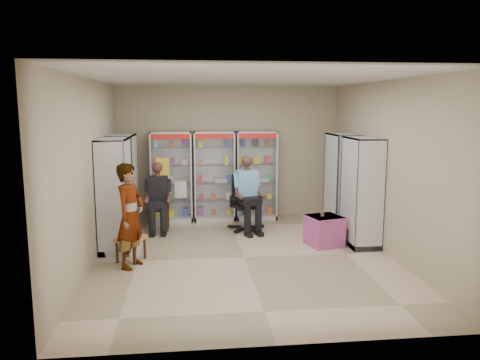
{
  "coord_description": "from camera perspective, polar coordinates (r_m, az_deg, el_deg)",
  "views": [
    {
      "loc": [
        -0.92,
        -7.64,
        2.57
      ],
      "look_at": [
        0.01,
        0.7,
        1.23
      ],
      "focal_mm": 35.0,
      "sensor_mm": 36.0,
      "label": 1
    }
  ],
  "objects": [
    {
      "name": "floor",
      "position": [
        8.11,
        0.5,
        -9.39
      ],
      "size": [
        6.0,
        6.0,
        0.0
      ],
      "primitive_type": "plane",
      "color": "#C9AB8B",
      "rests_on": "ground"
    },
    {
      "name": "room_shell",
      "position": [
        7.72,
        0.52,
        4.61
      ],
      "size": [
        5.02,
        6.02,
        3.01
      ],
      "color": "tan",
      "rests_on": "ground"
    },
    {
      "name": "cabinet_left_far",
      "position": [
        9.66,
        -14.05,
        -0.55
      ],
      "size": [
        0.9,
        0.5,
        2.0
      ],
      "primitive_type": "cube",
      "rotation": [
        0.0,
        0.0,
        -1.57
      ],
      "color": "silver",
      "rests_on": "floor"
    },
    {
      "name": "seated_customer",
      "position": [
        9.8,
        -9.91,
        -2.24
      ],
      "size": [
        0.44,
        0.6,
        1.34
      ],
      "primitive_type": null,
      "color": "black",
      "rests_on": "floor"
    },
    {
      "name": "cabinet_right_far",
      "position": [
        9.89,
        12.32,
        -0.27
      ],
      "size": [
        0.9,
        0.5,
        2.0
      ],
      "primitive_type": "cube",
      "rotation": [
        0.0,
        0.0,
        1.57
      ],
      "color": "#A4A7AB",
      "rests_on": "floor"
    },
    {
      "name": "pink_trunk",
      "position": [
        8.84,
        10.23,
        -6.1
      ],
      "size": [
        0.71,
        0.69,
        0.56
      ],
      "primitive_type": "cube",
      "rotation": [
        0.0,
        0.0,
        0.28
      ],
      "color": "#BF4C84",
      "rests_on": "floor"
    },
    {
      "name": "cabinet_back_mid",
      "position": [
        10.5,
        -3.16,
        0.47
      ],
      "size": [
        0.9,
        0.5,
        2.0
      ],
      "primitive_type": "cube",
      "color": "#A6A8AD",
      "rests_on": "floor"
    },
    {
      "name": "woven_stool_a",
      "position": [
        9.06,
        12.11,
        -6.35
      ],
      "size": [
        0.5,
        0.5,
        0.38
      ],
      "primitive_type": "cube",
      "rotation": [
        0.0,
        0.0,
        -0.38
      ],
      "color": "#9E7443",
      "rests_on": "floor"
    },
    {
      "name": "cabinet_right_near",
      "position": [
        8.87,
        14.58,
        -1.42
      ],
      "size": [
        0.9,
        0.5,
        2.0
      ],
      "primitive_type": "cube",
      "rotation": [
        0.0,
        0.0,
        1.57
      ],
      "color": "#ADB1B5",
      "rests_on": "floor"
    },
    {
      "name": "office_chair",
      "position": [
        9.7,
        0.73,
        -2.79
      ],
      "size": [
        0.75,
        0.75,
        1.15
      ],
      "primitive_type": "cube",
      "rotation": [
        0.0,
        0.0,
        0.22
      ],
      "color": "black",
      "rests_on": "floor"
    },
    {
      "name": "tea_glass",
      "position": [
        8.76,
        10.03,
        -4.06
      ],
      "size": [
        0.07,
        0.07,
        0.09
      ],
      "primitive_type": "cylinder",
      "color": "#5D1308",
      "rests_on": "pink_trunk"
    },
    {
      "name": "standing_man",
      "position": [
        7.63,
        -13.21,
        -4.27
      ],
      "size": [
        0.62,
        0.72,
        1.68
      ],
      "primitive_type": "imported",
      "rotation": [
        0.0,
        0.0,
        1.15
      ],
      "color": "gray",
      "rests_on": "floor"
    },
    {
      "name": "woven_stool_b",
      "position": [
        8.09,
        -13.15,
        -8.15
      ],
      "size": [
        0.54,
        0.54,
        0.41
      ],
      "primitive_type": "cube",
      "rotation": [
        0.0,
        0.0,
        -0.41
      ],
      "color": "olive",
      "rests_on": "floor"
    },
    {
      "name": "cabinet_back_right",
      "position": [
        10.6,
        1.98,
        0.55
      ],
      "size": [
        0.9,
        0.5,
        2.0
      ],
      "primitive_type": "cube",
      "color": "#A0A2A7",
      "rests_on": "floor"
    },
    {
      "name": "seated_shopkeeper",
      "position": [
        9.62,
        0.77,
        -1.93
      ],
      "size": [
        0.62,
        0.76,
        1.46
      ],
      "primitive_type": null,
      "rotation": [
        0.0,
        0.0,
        0.22
      ],
      "color": "#64A0C7",
      "rests_on": "floor"
    },
    {
      "name": "wooden_chair",
      "position": [
        9.89,
        -9.87,
        -3.32
      ],
      "size": [
        0.42,
        0.42,
        0.94
      ],
      "primitive_type": "cube",
      "color": "black",
      "rests_on": "floor"
    },
    {
      "name": "cabinet_back_left",
      "position": [
        10.49,
        -8.34,
        0.38
      ],
      "size": [
        0.9,
        0.5,
        2.0
      ],
      "primitive_type": "cube",
      "color": "#9EA0A5",
      "rests_on": "floor"
    },
    {
      "name": "cabinet_left_near",
      "position": [
        8.59,
        -15.01,
        -1.77
      ],
      "size": [
        0.9,
        0.5,
        2.0
      ],
      "primitive_type": "cube",
      "rotation": [
        0.0,
        0.0,
        -1.57
      ],
      "color": "#A6A7AD",
      "rests_on": "floor"
    }
  ]
}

